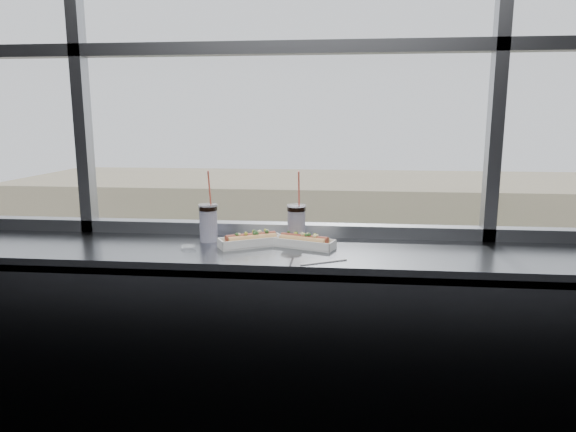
# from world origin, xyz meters

# --- Properties ---
(wall_back_lower) EXTENTS (6.00, 0.00, 6.00)m
(wall_back_lower) POSITION_xyz_m (0.00, 1.50, 0.55)
(wall_back_lower) COLOR black
(wall_back_lower) RESTS_ON ground
(counter) EXTENTS (6.00, 0.55, 0.06)m
(counter) POSITION_xyz_m (0.00, 1.23, 1.07)
(counter) COLOR gray
(counter) RESTS_ON ground
(counter_fascia) EXTENTS (6.00, 0.04, 1.04)m
(counter_fascia) POSITION_xyz_m (0.00, 0.97, 0.55)
(counter_fascia) COLOR gray
(counter_fascia) RESTS_ON ground
(hotdog_tray_left) EXTENTS (0.30, 0.23, 0.07)m
(hotdog_tray_left) POSITION_xyz_m (-0.11, 1.26, 1.13)
(hotdog_tray_left) COLOR white
(hotdog_tray_left) RESTS_ON counter
(hotdog_tray_right) EXTENTS (0.29, 0.18, 0.07)m
(hotdog_tray_right) POSITION_xyz_m (0.14, 1.26, 1.13)
(hotdog_tray_right) COLOR white
(hotdog_tray_right) RESTS_ON counter
(soda_cup_left) EXTENTS (0.09, 0.09, 0.34)m
(soda_cup_left) POSITION_xyz_m (-0.33, 1.33, 1.20)
(soda_cup_left) COLOR white
(soda_cup_left) RESTS_ON counter
(soda_cup_right) EXTENTS (0.09, 0.09, 0.34)m
(soda_cup_right) POSITION_xyz_m (0.09, 1.36, 1.20)
(soda_cup_right) COLOR white
(soda_cup_right) RESTS_ON counter
(loose_straw) EXTENTS (0.19, 0.10, 0.01)m
(loose_straw) POSITION_xyz_m (0.23, 1.01, 1.10)
(loose_straw) COLOR white
(loose_straw) RESTS_ON counter
(wrapper) EXTENTS (0.09, 0.06, 0.02)m
(wrapper) POSITION_xyz_m (-0.38, 1.18, 1.11)
(wrapper) COLOR silver
(wrapper) RESTS_ON counter
(plaza_ground) EXTENTS (120.00, 120.00, 0.00)m
(plaza_ground) POSITION_xyz_m (0.00, 45.00, -11.00)
(plaza_ground) COLOR #B9B2A1
(plaza_ground) RESTS_ON ground
(street_asphalt) EXTENTS (80.00, 10.00, 0.06)m
(street_asphalt) POSITION_xyz_m (0.00, 21.50, -10.97)
(street_asphalt) COLOR black
(street_asphalt) RESTS_ON plaza_ground
(far_sidewalk) EXTENTS (80.00, 6.00, 0.04)m
(far_sidewalk) POSITION_xyz_m (0.00, 29.50, -10.98)
(far_sidewalk) COLOR #B9B2A1
(far_sidewalk) RESTS_ON plaza_ground
(far_building) EXTENTS (50.00, 14.00, 8.00)m
(far_building) POSITION_xyz_m (0.00, 39.50, -7.00)
(far_building) COLOR tan
(far_building) RESTS_ON plaza_ground
(car_near_d) EXTENTS (2.59, 5.99, 1.98)m
(car_near_d) POSITION_xyz_m (6.68, 17.50, -9.95)
(car_near_d) COLOR silver
(car_near_d) RESTS_ON street_asphalt
(car_far_b) EXTENTS (3.22, 6.37, 2.04)m
(car_far_b) POSITION_xyz_m (2.38, 25.50, -9.92)
(car_far_b) COLOR maroon
(car_far_b) RESTS_ON street_asphalt
(car_near_b) EXTENTS (3.29, 6.48, 2.07)m
(car_near_b) POSITION_xyz_m (-5.85, 17.50, -9.90)
(car_near_b) COLOR black
(car_near_b) RESTS_ON street_asphalt
(car_near_a) EXTENTS (3.16, 6.93, 2.27)m
(car_near_a) POSITION_xyz_m (-13.37, 17.50, -9.81)
(car_near_a) COLOR #A9BBD4
(car_near_a) RESTS_ON street_asphalt
(car_far_a) EXTENTS (2.72, 6.04, 1.98)m
(car_far_a) POSITION_xyz_m (-9.15, 25.50, -9.95)
(car_far_a) COLOR #3C3738
(car_far_a) RESTS_ON street_asphalt
(pedestrian_b) EXTENTS (0.68, 0.91, 2.04)m
(pedestrian_b) POSITION_xyz_m (-1.70, 30.48, -9.94)
(pedestrian_b) COLOR #66605B
(pedestrian_b) RESTS_ON far_sidewalk
(pedestrian_d) EXTENTS (0.90, 0.68, 2.03)m
(pedestrian_d) POSITION_xyz_m (8.28, 28.95, -9.95)
(pedestrian_d) COLOR #66605B
(pedestrian_d) RESTS_ON far_sidewalk
(pedestrian_c) EXTENTS (0.65, 0.87, 1.95)m
(pedestrian_c) POSITION_xyz_m (3.55, 29.52, -9.98)
(pedestrian_c) COLOR #66605B
(pedestrian_c) RESTS_ON far_sidewalk
(tree_left) EXTENTS (3.26, 3.26, 5.10)m
(tree_left) POSITION_xyz_m (-10.49, 29.50, -7.54)
(tree_left) COLOR #47382B
(tree_left) RESTS_ON far_sidewalk
(tree_center) EXTENTS (3.23, 3.23, 5.04)m
(tree_center) POSITION_xyz_m (2.08, 29.50, -7.58)
(tree_center) COLOR #47382B
(tree_center) RESTS_ON far_sidewalk
(tree_right) EXTENTS (3.31, 3.31, 5.17)m
(tree_right) POSITION_xyz_m (9.68, 29.50, -7.49)
(tree_right) COLOR #47382B
(tree_right) RESTS_ON far_sidewalk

